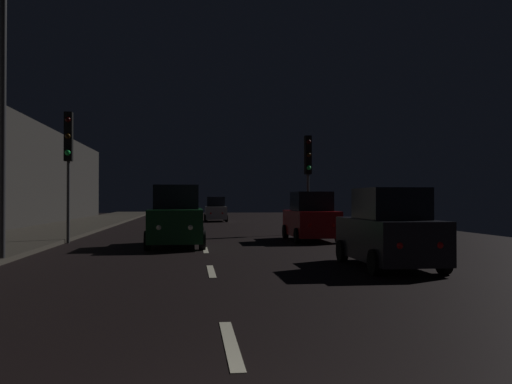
# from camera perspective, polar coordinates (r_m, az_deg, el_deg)

# --- Properties ---
(ground) EXTENTS (27.41, 84.00, 0.02)m
(ground) POSITION_cam_1_polar(r_m,az_deg,el_deg) (27.95, -5.79, -4.27)
(ground) COLOR black
(sidewalk_left) EXTENTS (4.40, 84.00, 0.15)m
(sidewalk_left) POSITION_cam_1_polar(r_m,az_deg,el_deg) (28.82, -20.92, -3.95)
(sidewalk_left) COLOR #38332B
(sidewalk_left) RESTS_ON ground
(lane_centerline) EXTENTS (0.16, 30.75, 0.01)m
(lane_centerline) POSITION_cam_1_polar(r_m,az_deg,el_deg) (22.15, -5.54, -5.14)
(lane_centerline) COLOR beige
(lane_centerline) RESTS_ON ground
(traffic_light_far_left) EXTENTS (0.32, 0.47, 5.08)m
(traffic_light_far_left) POSITION_cam_1_polar(r_m,az_deg,el_deg) (22.37, -19.00, 4.42)
(traffic_light_far_left) COLOR #38383A
(traffic_light_far_left) RESTS_ON ground
(traffic_light_far_right) EXTENTS (0.32, 0.47, 4.82)m
(traffic_light_far_right) POSITION_cam_1_polar(r_m,az_deg,el_deg) (26.91, 5.45, 3.07)
(traffic_light_far_right) COLOR #38383A
(traffic_light_far_right) RESTS_ON ground
(streetlamp_overhead) EXTENTS (1.70, 0.44, 8.50)m
(streetlamp_overhead) POSITION_cam_1_polar(r_m,az_deg,el_deg) (16.14, -23.47, 12.93)
(streetlamp_overhead) COLOR #2D2D30
(streetlamp_overhead) RESTS_ON ground
(car_approaching_headlights) EXTENTS (2.02, 4.38, 2.20)m
(car_approaching_headlights) POSITION_cam_1_polar(r_m,az_deg,el_deg) (19.93, -8.30, -2.74)
(car_approaching_headlights) COLOR #0F3819
(car_approaching_headlights) RESTS_ON ground
(car_parked_right_far) EXTENTS (1.84, 3.98, 2.00)m
(car_parked_right_far) POSITION_cam_1_polar(r_m,az_deg,el_deg) (22.56, 5.74, -2.75)
(car_parked_right_far) COLOR maroon
(car_parked_right_far) RESTS_ON ground
(car_parked_right_near) EXTENTS (1.81, 3.92, 1.97)m
(car_parked_right_near) POSITION_cam_1_polar(r_m,az_deg,el_deg) (13.97, 13.69, -4.00)
(car_parked_right_near) COLOR black
(car_parked_right_near) RESTS_ON ground
(car_distant_taillights) EXTENTS (1.73, 3.74, 1.88)m
(car_distant_taillights) POSITION_cam_1_polar(r_m,az_deg,el_deg) (42.18, -4.24, -1.91)
(car_distant_taillights) COLOR #A5A8AD
(car_distant_taillights) RESTS_ON ground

